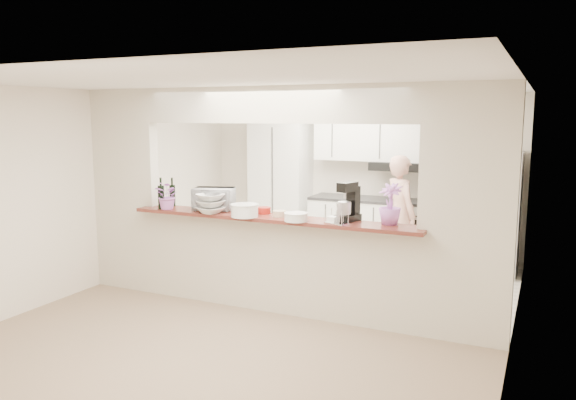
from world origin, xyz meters
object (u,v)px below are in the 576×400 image
Objects in this scene: toaster_oven at (214,199)px; person at (400,214)px; stand_mixer at (349,203)px; refrigerator at (491,213)px.

toaster_oven is 0.28× the size of person.
person reaches higher than toaster_oven.
stand_mixer is at bearing 133.05° from person.
toaster_oven is 1.65m from stand_mixer.
toaster_oven is 2.75m from person.
refrigerator is 2.88m from stand_mixer.
person is at bearing -157.88° from refrigerator.
person is (1.70, 2.13, -0.40)m from toaster_oven.
refrigerator is at bearing 65.18° from stand_mixer.
person is at bearing 88.78° from stand_mixer.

